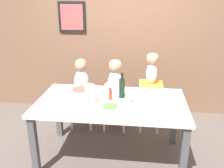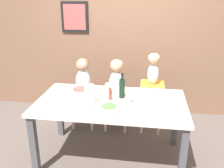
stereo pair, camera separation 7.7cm
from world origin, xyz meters
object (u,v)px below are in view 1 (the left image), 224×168
object	(u,v)px
person_baby_right	(152,66)
dinner_plate_back_left	(81,89)
person_child_center	(115,78)
salad_bowl_large	(110,109)
dinner_plate_front_left	(59,105)
wine_glass_near	(130,94)
paper_towel_roll	(90,95)
person_child_left	(81,77)
wine_glass_far	(108,86)
wine_bottle	(122,88)
chair_far_left	(82,101)
chair_far_center	(115,103)
chair_right_highchair	(150,94)

from	to	relation	value
person_baby_right	dinner_plate_back_left	xyz separation A→B (m)	(-0.89, -0.42, -0.22)
person_child_center	salad_bowl_large	size ratio (longest dim) A/B	3.06
dinner_plate_front_left	wine_glass_near	bearing A→B (deg)	10.52
salad_bowl_large	paper_towel_roll	bearing A→B (deg)	145.17
dinner_plate_front_left	person_child_left	bearing A→B (deg)	88.18
wine_glass_far	salad_bowl_large	bearing A→B (deg)	-79.57
person_child_left	wine_bottle	size ratio (longest dim) A/B	1.92
person_child_left	dinner_plate_front_left	world-z (taller)	person_child_left
wine_bottle	chair_far_left	bearing A→B (deg)	135.86
person_child_left	wine_bottle	bearing A→B (deg)	-44.21
chair_far_center	dinner_plate_front_left	size ratio (longest dim) A/B	2.09
person_child_left	wine_glass_far	distance (m)	0.73
chair_right_highchair	wine_bottle	bearing A→B (deg)	-120.49
dinner_plate_back_left	paper_towel_roll	bearing A→B (deg)	-64.29
chair_right_highchair	person_child_left	bearing A→B (deg)	179.92
wine_glass_near	salad_bowl_large	size ratio (longest dim) A/B	0.87
dinner_plate_back_left	person_child_center	bearing A→B (deg)	47.33
chair_far_left	person_baby_right	world-z (taller)	person_baby_right
wine_glass_far	paper_towel_roll	bearing A→B (deg)	-118.31
person_child_center	paper_towel_roll	bearing A→B (deg)	-101.98
person_baby_right	wine_glass_near	xyz separation A→B (m)	(-0.26, -0.77, -0.11)
person_child_center	paper_towel_roll	xyz separation A→B (m)	(-0.18, -0.85, 0.09)
person_child_center	dinner_plate_front_left	distance (m)	1.04
person_child_center	wine_glass_near	distance (m)	0.81
person_child_center	wine_bottle	bearing A→B (deg)	-76.83
dinner_plate_front_left	chair_far_center	bearing A→B (deg)	60.53
chair_far_left	person_child_left	xyz separation A→B (m)	(0.00, 0.00, 0.38)
wine_glass_far	dinner_plate_front_left	distance (m)	0.60
wine_glass_far	salad_bowl_large	distance (m)	0.46
wine_glass_near	dinner_plate_back_left	size ratio (longest dim) A/B	0.73
person_child_center	dinner_plate_back_left	xyz separation A→B (m)	(-0.39, -0.42, -0.02)
person_child_left	person_child_center	bearing A→B (deg)	0.00
wine_glass_far	chair_far_center	bearing A→B (deg)	87.21
wine_bottle	wine_glass_far	xyz separation A→B (m)	(-0.17, 0.04, -0.00)
chair_far_left	wine_glass_near	world-z (taller)	wine_glass_near
person_child_left	person_baby_right	world-z (taller)	person_baby_right
person_baby_right	person_child_center	bearing A→B (deg)	-179.94
person_child_left	person_baby_right	size ratio (longest dim) A/B	1.33
wine_bottle	person_child_left	bearing A→B (deg)	135.79
chair_far_center	person_baby_right	xyz separation A→B (m)	(0.50, 0.00, 0.58)
chair_right_highchair	person_child_left	size ratio (longest dim) A/B	1.25
paper_towel_roll	wine_glass_near	bearing A→B (deg)	11.91
person_child_center	person_baby_right	bearing A→B (deg)	0.06
chair_far_left	person_child_center	world-z (taller)	person_child_center
person_child_center	wine_glass_near	bearing A→B (deg)	-72.65
chair_far_left	salad_bowl_large	distance (m)	1.22
person_child_left	dinner_plate_front_left	bearing A→B (deg)	-91.82
wine_glass_near	dinner_plate_front_left	xyz separation A→B (m)	(-0.75, -0.14, -0.11)
chair_far_left	wine_glass_far	size ratio (longest dim) A/B	2.85
person_child_left	dinner_plate_back_left	size ratio (longest dim) A/B	2.57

